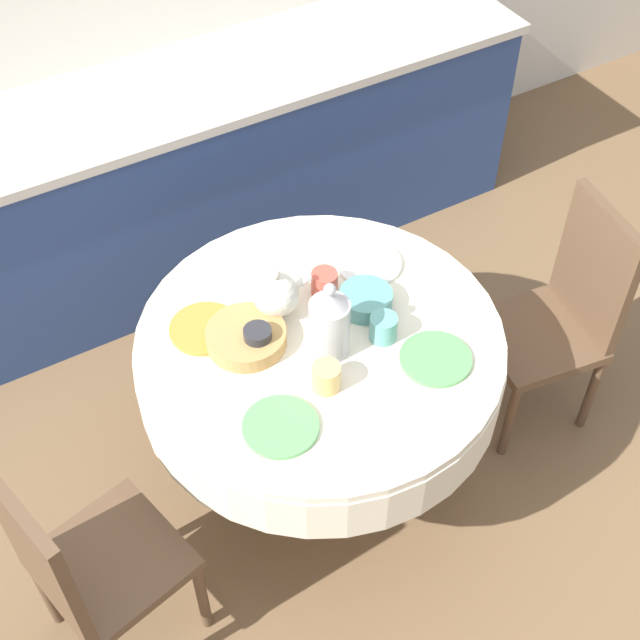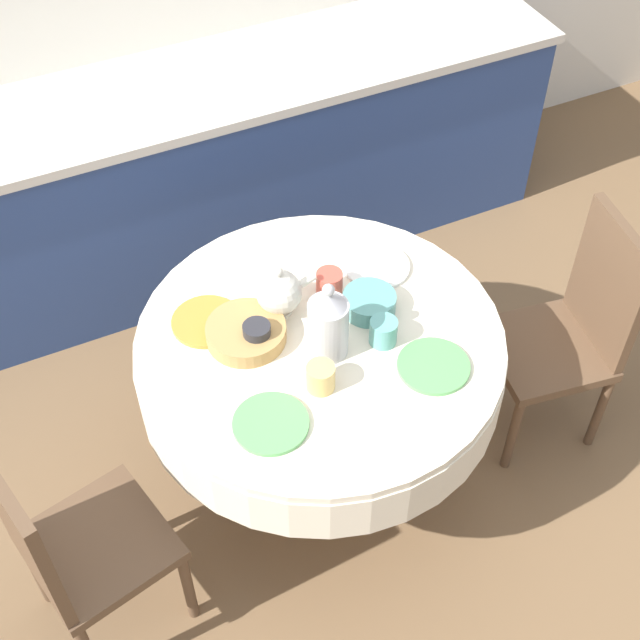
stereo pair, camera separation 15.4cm
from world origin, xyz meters
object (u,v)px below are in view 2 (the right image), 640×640
Objects in this scene: chair_left at (572,327)px; teapot at (279,292)px; coffee_carafe at (328,323)px; chair_right at (68,545)px.

chair_left is 4.67× the size of teapot.
coffee_carafe is (-0.93, 0.08, 0.37)m from chair_left.
teapot reaches higher than chair_right.
chair_right is 3.34× the size of coffee_carafe.
teapot is (-0.07, 0.22, -0.04)m from coffee_carafe.
coffee_carafe reaches higher than chair_left.
teapot is at bearing 81.82° from chair_left.
coffee_carafe is (0.92, 0.16, 0.37)m from chair_right.
teapot is at bearing 107.51° from coffee_carafe.
coffee_carafe reaches higher than teapot.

